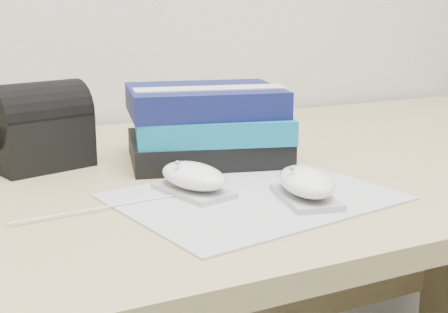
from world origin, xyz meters
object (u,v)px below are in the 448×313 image
mouse_rear (193,178)px  mouse_front (306,184)px  desk (239,278)px  book_stack (207,125)px  pouch (39,126)px

mouse_rear → mouse_front: size_ratio=0.99×
desk → book_stack: book_stack is taller
mouse_rear → book_stack: 0.19m
mouse_rear → book_stack: (0.10, 0.16, 0.04)m
mouse_front → book_stack: book_stack is taller
book_stack → pouch: bearing=163.5°
mouse_rear → mouse_front: (0.12, -0.09, 0.00)m
desk → pouch: pouch is taller
mouse_front → desk: bearing=78.8°
mouse_front → book_stack: size_ratio=0.43×
desk → book_stack: bearing=-157.5°
desk → mouse_rear: mouse_rear is taller
desk → pouch: size_ratio=10.07×
mouse_rear → mouse_front: same height
mouse_rear → book_stack: size_ratio=0.43×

